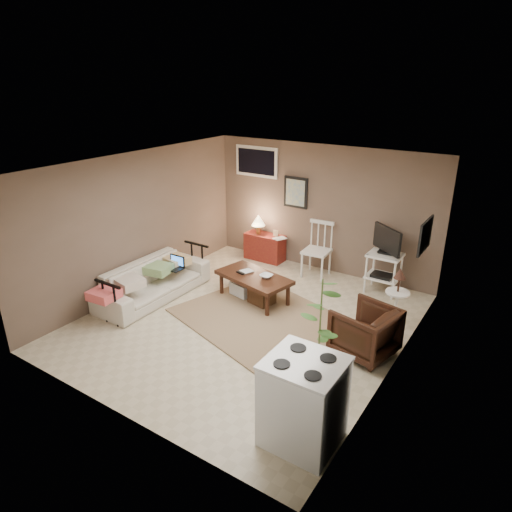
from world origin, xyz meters
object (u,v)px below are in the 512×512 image
Objects in this scene: tv_stand at (385,259)px; armchair at (365,329)px; spindle_chair at (317,251)px; stove at (303,402)px; red_console at (264,244)px; sofa at (153,275)px; side_table at (398,291)px; potted_plant at (320,328)px; coffee_table at (253,286)px.

tv_stand is 2.05m from armchair.
spindle_chair is 1.06× the size of stove.
red_console is 1.27m from spindle_chair.
sofa is 2.19× the size of side_table.
armchair is 1.88m from stove.
spindle_chair is 0.73× the size of potted_plant.
sofa is at bearing -160.62° from side_table.
sofa is 2.57m from red_console.
red_console reaches higher than coffee_table.
tv_stand is at bearing 118.24° from side_table.
spindle_chair is 1.37× the size of armchair.
side_table is at bearing 78.60° from potted_plant.
coffee_table is 2.29m from tv_stand.
tv_stand is at bearing -0.60° from spindle_chair.
tv_stand reaches higher than red_console.
spindle_chair is 2.63m from armchair.
side_table is (1.83, -1.03, 0.10)m from spindle_chair.
potted_plant is 1.06m from stove.
tv_stand is (1.28, -0.01, 0.14)m from spindle_chair.
stove is (1.75, -3.87, 0.00)m from spindle_chair.
sofa is 2.11× the size of stove.
coffee_table is 1.46× the size of side_table.
side_table reaches higher than sofa.
side_table is (3.74, 1.31, 0.18)m from sofa.
coffee_table is 1.84m from red_console.
spindle_chair is 4.25m from stove.
potted_plant is 1.45× the size of stove.
red_console is at bearing 116.73° from coffee_table.
tv_stand reaches higher than spindle_chair.
sofa is 3.97m from stove.
side_table is (0.54, -1.01, -0.04)m from tv_stand.
side_table is (2.25, 0.48, 0.32)m from coffee_table.
spindle_chair reaches higher than sofa.
coffee_table is at bearing -60.57° from sofa.
potted_plant reaches higher than armchair.
coffee_table is at bearing -168.05° from side_table.
potted_plant reaches higher than spindle_chair.
side_table is (3.08, -1.17, 0.26)m from red_console.
tv_stand is at bearing -3.45° from red_console.
tv_stand is 2.89m from potted_plant.
stove is at bearing -53.18° from red_console.
spindle_chair is at bearing 179.40° from tv_stand.
sofa is (-1.49, -0.84, 0.14)m from coffee_table.
potted_plant is at bearing 107.21° from stove.
side_table is at bearing -61.76° from tv_stand.
tv_stand reaches higher than armchair.
stove is (-0.07, -2.85, -0.10)m from side_table.
tv_stand reaches higher than coffee_table.
armchair is at bearing 74.05° from potted_plant.
sofa is 1.74× the size of tv_stand.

